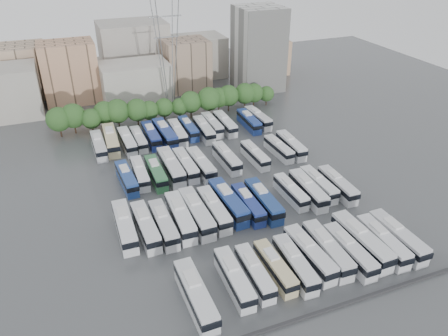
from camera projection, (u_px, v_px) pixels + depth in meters
name	position (u px, v px, depth m)	size (l,w,h in m)	color
ground	(227.00, 197.00, 88.51)	(220.00, 220.00, 0.00)	#424447
parapet	(314.00, 314.00, 61.67)	(56.00, 0.50, 0.50)	#2D2D30
tree_line	(166.00, 105.00, 119.93)	(64.69, 8.10, 8.43)	black
city_buildings	(123.00, 67.00, 140.46)	(102.00, 35.00, 20.00)	#9E998E
apartment_tower	(259.00, 49.00, 139.89)	(14.00, 14.00, 26.00)	silver
electricity_pylon	(167.00, 46.00, 120.44)	(9.00, 6.91, 33.83)	slate
bus_r0_s2	(196.00, 295.00, 62.52)	(3.00, 13.01, 4.07)	silver
bus_r0_s4	(234.00, 278.00, 65.74)	(2.85, 11.89, 3.71)	white
bus_r0_s5	(255.00, 273.00, 66.92)	(2.69, 11.22, 3.50)	silver
bus_r0_s6	(275.00, 267.00, 67.99)	(2.54, 11.10, 3.47)	beige
bus_r0_s7	(295.00, 264.00, 68.43)	(3.18, 12.06, 3.75)	silver
bus_r0_s8	(309.00, 254.00, 70.38)	(3.11, 12.56, 3.92)	silver
bus_r0_s9	(327.00, 250.00, 71.25)	(3.26, 12.79, 3.98)	silver
bus_r0_s10	(349.00, 251.00, 71.07)	(2.68, 12.19, 3.82)	silver
bus_r0_s11	(361.00, 241.00, 72.98)	(3.25, 13.67, 4.27)	silver
bus_r0_s12	(382.00, 241.00, 73.20)	(3.08, 12.28, 3.83)	silver
bus_r0_s13	(397.00, 237.00, 74.14)	(2.86, 12.71, 3.98)	silver
bus_r1_s0	(125.00, 226.00, 76.76)	(3.10, 12.91, 4.03)	silver
bus_r1_s1	(146.00, 226.00, 76.77)	(3.07, 12.55, 3.92)	silver
bus_r1_s2	(164.00, 224.00, 77.37)	(2.78, 12.24, 3.83)	silver
bus_r1_s3	(180.00, 217.00, 79.09)	(3.17, 13.12, 4.09)	white
bus_r1_s4	(197.00, 213.00, 80.04)	(3.15, 13.58, 4.25)	silver
bus_r1_s5	(214.00, 209.00, 81.27)	(2.80, 12.49, 3.91)	silver
bus_r1_s6	(228.00, 202.00, 83.19)	(3.52, 13.55, 4.21)	navy
bus_r1_s7	(248.00, 204.00, 82.98)	(2.63, 11.66, 3.65)	navy
bus_r1_s8	(263.00, 201.00, 83.75)	(2.88, 12.73, 3.99)	navy
bus_r1_s10	(291.00, 191.00, 87.08)	(2.49, 10.92, 3.42)	white
bus_r1_s11	(308.00, 190.00, 87.23)	(3.22, 12.49, 3.89)	silver
bus_r1_s12	(318.00, 184.00, 89.33)	(2.54, 11.54, 3.62)	silver
bus_r1_s13	(337.00, 185.00, 89.03)	(2.93, 11.97, 3.73)	silver
bus_r2_s1	(127.00, 178.00, 91.38)	(3.09, 11.74, 3.65)	navy
bus_r2_s2	(140.00, 173.00, 93.33)	(2.85, 11.41, 3.56)	silver
bus_r2_s3	(156.00, 173.00, 93.29)	(2.73, 11.99, 3.75)	#2F6F40
bus_r2_s4	(171.00, 166.00, 95.08)	(3.03, 13.70, 4.30)	silver
bus_r2_s5	(186.00, 165.00, 96.15)	(2.80, 12.27, 3.84)	silver
bus_r2_s6	(201.00, 164.00, 96.27)	(3.21, 12.56, 3.91)	silver
bus_r2_s8	(227.00, 158.00, 99.13)	(2.82, 12.06, 3.77)	silver
bus_r2_s10	(255.00, 155.00, 100.62)	(2.67, 11.19, 3.49)	silver
bus_r2_s12	(279.00, 148.00, 103.58)	(2.82, 11.00, 3.42)	silver
bus_r2_s13	(291.00, 145.00, 104.79)	(2.97, 11.95, 3.72)	silver
bus_r3_s0	(99.00, 145.00, 104.58)	(2.66, 12.14, 3.81)	silver
bus_r3_s1	(111.00, 140.00, 106.75)	(3.58, 13.68, 4.26)	beige
bus_r3_s2	(127.00, 141.00, 106.64)	(2.92, 12.05, 3.76)	silver
bus_r3_s3	(139.00, 139.00, 108.01)	(2.43, 10.97, 3.44)	silver
bus_r3_s4	(151.00, 135.00, 109.44)	(2.74, 12.21, 3.82)	navy
bus_r3_s5	(165.00, 134.00, 109.89)	(3.53, 13.63, 4.24)	navy
bus_r3_s6	(178.00, 132.00, 111.19)	(2.97, 11.83, 3.69)	silver
bus_r3_s7	(188.00, 128.00, 113.55)	(2.49, 11.31, 3.55)	navy
bus_r3_s8	(204.00, 129.00, 112.63)	(3.09, 12.27, 3.82)	silver
bus_r3_s9	(212.00, 125.00, 115.48)	(2.56, 11.60, 3.64)	silver
bus_r3_s10	(225.00, 123.00, 115.93)	(2.79, 12.13, 3.79)	silver
bus_r3_s12	(249.00, 121.00, 117.43)	(2.82, 11.89, 3.72)	navy
bus_r3_s13	(258.00, 118.00, 119.27)	(3.22, 12.06, 3.75)	silver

